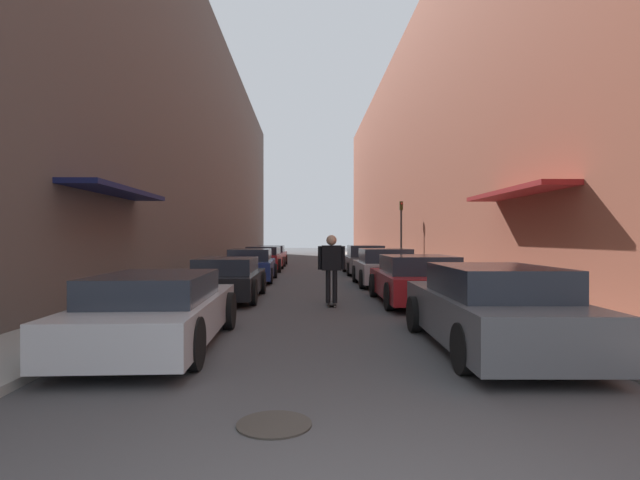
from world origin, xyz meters
TOP-DOWN VIEW (x-y plane):
  - ground at (0.00, 23.05)m, footprint 126.79×126.79m
  - curb_strip_left at (-4.54, 28.82)m, footprint 1.80×57.63m
  - curb_strip_right at (4.54, 28.82)m, footprint 1.80×57.63m
  - building_row_left at (-7.44, 28.81)m, footprint 4.90×57.63m
  - building_row_right at (7.44, 28.81)m, footprint 4.90×57.63m
  - parked_car_left_0 at (-2.67, 5.47)m, footprint 1.93×4.82m
  - parked_car_left_1 at (-2.54, 11.62)m, footprint 1.88×4.43m
  - parked_car_left_2 at (-2.55, 17.64)m, footprint 1.92×4.67m
  - parked_car_left_3 at (-2.55, 23.93)m, footprint 1.93×4.82m
  - parked_car_left_4 at (-2.54, 29.26)m, footprint 1.93×4.35m
  - parked_car_right_0 at (2.53, 5.15)m, footprint 1.90×4.70m
  - parked_car_right_1 at (2.60, 10.68)m, footprint 2.08×4.56m
  - parked_car_right_2 at (2.53, 15.69)m, footprint 2.06×4.08m
  - parked_car_right_3 at (2.52, 21.62)m, footprint 1.93×4.82m
  - skateboarder at (0.32, 10.25)m, footprint 0.70×0.78m
  - manhole_cover at (-0.63, 2.11)m, footprint 0.70×0.70m
  - traffic_light at (4.60, 23.19)m, footprint 0.16×0.22m

SIDE VIEW (x-z plane):
  - ground at x=0.00m, z-range 0.00..0.00m
  - manhole_cover at x=-0.63m, z-range 0.00..0.02m
  - curb_strip_left at x=-4.54m, z-range 0.00..0.12m
  - curb_strip_right at x=4.54m, z-range 0.00..0.12m
  - parked_car_left_1 at x=-2.54m, z-range -0.01..1.17m
  - parked_car_left_0 at x=-2.67m, z-range 0.00..1.18m
  - parked_car_left_4 at x=-2.54m, z-range -0.02..1.25m
  - parked_car_right_1 at x=2.60m, z-range -0.01..1.26m
  - parked_car_left_2 at x=-2.55m, z-range -0.02..1.28m
  - parked_car_right_0 at x=2.53m, z-range -0.02..1.29m
  - parked_car_left_3 at x=-2.55m, z-range 0.00..1.29m
  - parked_car_right_2 at x=2.53m, z-range -0.02..1.33m
  - parked_car_right_3 at x=2.52m, z-range -0.03..1.35m
  - skateboarder at x=0.32m, z-range 0.21..2.02m
  - traffic_light at x=4.60m, z-range 0.53..4.05m
  - building_row_right at x=7.44m, z-range 0.00..13.85m
  - building_row_left at x=-7.44m, z-range 0.00..14.24m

